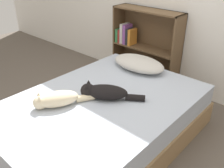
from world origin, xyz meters
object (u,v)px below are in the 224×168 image
Objects in this scene: cat_light at (57,99)px; cat_dark at (103,92)px; bed at (102,120)px; pillow at (139,63)px; bookshelf at (144,45)px.

cat_dark is (0.21, 0.36, 0.00)m from cat_light.
cat_dark is (0.00, 0.03, 0.29)m from bed.
cat_dark is (0.15, -0.73, -0.00)m from pillow.
cat_dark is 0.52× the size of bookshelf.
pillow is 1.28× the size of cat_light.
cat_light is (-0.06, -1.08, -0.00)m from pillow.
bed is 0.48m from cat_light.
bed is 3.12× the size of pillow.
cat_light is 0.95× the size of cat_dark.
pillow is at bearing -154.54° from cat_light.
cat_light reaches higher than bed.
bookshelf reaches higher than bed.
bookshelf is at bearing -104.63° from cat_dark.
pillow is 1.09m from cat_light.
cat_light is 0.49× the size of bookshelf.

